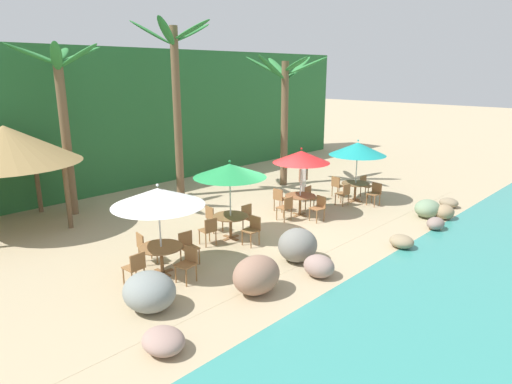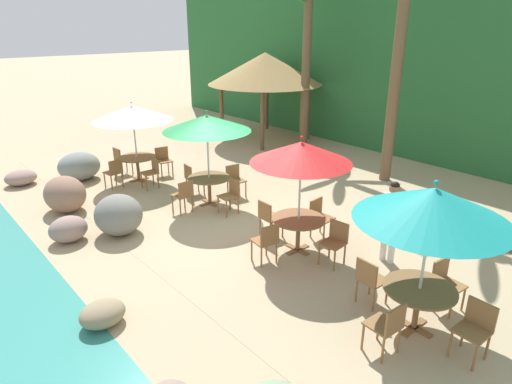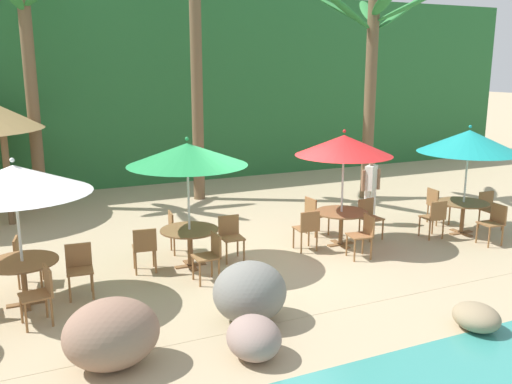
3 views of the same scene
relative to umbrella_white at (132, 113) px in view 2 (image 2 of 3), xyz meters
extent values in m
plane|color=tan|center=(4.43, 0.35, -2.05)|extent=(120.00, 120.00, 0.00)
cube|color=tan|center=(4.43, 0.35, -2.05)|extent=(18.00, 5.20, 0.01)
cube|color=#286633|center=(4.43, 9.35, 0.95)|extent=(28.00, 2.40, 6.00)
ellipsoid|color=gray|center=(-1.91, -2.81, -1.83)|extent=(0.76, 0.89, 0.44)
ellipsoid|color=gray|center=(3.04, -2.01, -1.59)|extent=(1.11, 1.05, 0.92)
ellipsoid|color=#936E59|center=(0.93, -2.47, -1.60)|extent=(1.22, 0.98, 0.90)
ellipsoid|color=#937F60|center=(5.91, -3.62, -1.86)|extent=(0.62, 0.72, 0.39)
ellipsoid|color=gray|center=(2.65, -3.01, -1.77)|extent=(0.71, 0.82, 0.56)
ellipsoid|color=gray|center=(-1.22, -1.31, -1.63)|extent=(1.10, 1.24, 0.84)
cylinder|color=silver|center=(0.00, 0.00, -0.97)|extent=(0.04, 0.04, 2.15)
cone|color=white|center=(0.00, 0.00, 0.00)|extent=(2.32, 2.32, 0.44)
sphere|color=white|center=(0.00, 0.00, 0.30)|extent=(0.07, 0.07, 0.07)
cube|color=brown|center=(0.00, 0.00, -2.04)|extent=(0.60, 0.12, 0.03)
cube|color=brown|center=(0.00, 0.00, -2.04)|extent=(0.12, 0.60, 0.03)
cylinder|color=brown|center=(0.00, 0.00, -1.68)|extent=(0.09, 0.09, 0.71)
cylinder|color=brown|center=(0.00, 0.00, -1.33)|extent=(1.10, 1.10, 0.03)
cylinder|color=olive|center=(1.01, -0.26, -1.83)|extent=(0.04, 0.04, 0.45)
cylinder|color=olive|center=(0.65, -0.23, -1.83)|extent=(0.04, 0.04, 0.45)
cylinder|color=olive|center=(1.04, 0.09, -1.83)|extent=(0.04, 0.04, 0.45)
cylinder|color=olive|center=(0.68, 0.12, -1.83)|extent=(0.04, 0.04, 0.45)
cube|color=olive|center=(0.85, -0.07, -1.59)|extent=(0.45, 0.45, 0.03)
cube|color=olive|center=(0.86, 0.13, -1.39)|extent=(0.42, 0.07, 0.42)
cylinder|color=olive|center=(0.33, 0.99, -1.83)|extent=(0.04, 0.04, 0.45)
cylinder|color=olive|center=(0.28, 0.64, -1.83)|extent=(0.04, 0.04, 0.45)
cylinder|color=olive|center=(-0.03, 1.04, -1.83)|extent=(0.04, 0.04, 0.45)
cylinder|color=olive|center=(-0.08, 0.69, -1.83)|extent=(0.04, 0.04, 0.45)
cube|color=olive|center=(0.13, 0.84, -1.59)|extent=(0.48, 0.48, 0.03)
cube|color=olive|center=(-0.07, 0.87, -1.39)|extent=(0.10, 0.42, 0.42)
cylinder|color=olive|center=(-1.04, 0.11, -1.83)|extent=(0.04, 0.04, 0.45)
cylinder|color=olive|center=(-0.68, 0.14, -1.83)|extent=(0.04, 0.04, 0.45)
cylinder|color=olive|center=(-1.02, -0.24, -1.83)|extent=(0.04, 0.04, 0.45)
cylinder|color=olive|center=(-0.66, -0.22, -1.83)|extent=(0.04, 0.04, 0.45)
cube|color=olive|center=(-0.85, -0.05, -1.59)|extent=(0.45, 0.45, 0.03)
cube|color=olive|center=(-0.84, -0.25, -1.39)|extent=(0.42, 0.06, 0.42)
cylinder|color=olive|center=(-0.03, -1.04, -1.83)|extent=(0.04, 0.04, 0.45)
cylinder|color=olive|center=(-0.08, -0.69, -1.83)|extent=(0.04, 0.04, 0.45)
cylinder|color=olive|center=(0.32, -0.99, -1.83)|extent=(0.04, 0.04, 0.45)
cylinder|color=olive|center=(0.27, -0.64, -1.83)|extent=(0.04, 0.04, 0.45)
cube|color=olive|center=(0.12, -0.84, -1.59)|extent=(0.48, 0.48, 0.03)
cube|color=olive|center=(0.32, -0.81, -1.39)|extent=(0.10, 0.42, 0.42)
cylinder|color=silver|center=(2.93, 0.56, -0.92)|extent=(0.04, 0.04, 2.26)
cone|color=#238E47|center=(2.93, 0.56, 0.11)|extent=(2.22, 2.22, 0.40)
sphere|color=#238E47|center=(2.93, 0.56, 0.40)|extent=(0.07, 0.07, 0.07)
cube|color=brown|center=(2.93, 0.56, -2.04)|extent=(0.60, 0.12, 0.03)
cube|color=brown|center=(2.93, 0.56, -2.04)|extent=(0.12, 0.60, 0.03)
cylinder|color=brown|center=(2.93, 0.56, -1.68)|extent=(0.09, 0.09, 0.71)
cylinder|color=brown|center=(2.93, 0.56, -1.33)|extent=(1.10, 1.10, 0.03)
cylinder|color=olive|center=(3.95, 0.34, -1.83)|extent=(0.04, 0.04, 0.45)
cylinder|color=olive|center=(3.59, 0.35, -1.83)|extent=(0.04, 0.04, 0.45)
cylinder|color=olive|center=(3.96, 0.69, -1.83)|extent=(0.04, 0.04, 0.45)
cylinder|color=olive|center=(3.61, 0.71, -1.83)|extent=(0.04, 0.04, 0.45)
cube|color=olive|center=(3.78, 0.52, -1.59)|extent=(0.44, 0.44, 0.03)
cube|color=olive|center=(3.79, 0.72, -1.39)|extent=(0.42, 0.05, 0.42)
cylinder|color=olive|center=(3.21, 1.56, -1.83)|extent=(0.04, 0.04, 0.45)
cylinder|color=olive|center=(3.17, 1.21, -1.83)|extent=(0.04, 0.04, 0.45)
cylinder|color=olive|center=(2.85, 1.60, -1.83)|extent=(0.04, 0.04, 0.45)
cylinder|color=olive|center=(2.82, 1.24, -1.83)|extent=(0.04, 0.04, 0.45)
cube|color=olive|center=(3.01, 1.40, -1.59)|extent=(0.46, 0.46, 0.03)
cube|color=olive|center=(2.82, 1.42, -1.39)|extent=(0.08, 0.42, 0.42)
cylinder|color=olive|center=(1.93, 0.87, -1.83)|extent=(0.04, 0.04, 0.45)
cylinder|color=olive|center=(2.29, 0.82, -1.83)|extent=(0.04, 0.04, 0.45)
cylinder|color=olive|center=(1.89, 0.51, -1.83)|extent=(0.04, 0.04, 0.45)
cylinder|color=olive|center=(2.24, 0.47, -1.83)|extent=(0.04, 0.04, 0.45)
cube|color=olive|center=(2.09, 0.67, -1.59)|extent=(0.47, 0.47, 0.03)
cube|color=olive|center=(2.06, 0.47, -1.39)|extent=(0.42, 0.09, 0.42)
cylinder|color=olive|center=(2.77, -0.47, -1.83)|extent=(0.04, 0.04, 0.45)
cylinder|color=olive|center=(2.77, -0.12, -1.83)|extent=(0.04, 0.04, 0.45)
cylinder|color=olive|center=(3.13, -0.47, -1.83)|extent=(0.04, 0.04, 0.45)
cylinder|color=olive|center=(3.12, -0.11, -1.83)|extent=(0.04, 0.04, 0.45)
cube|color=olive|center=(2.95, -0.29, -1.59)|extent=(0.43, 0.43, 0.03)
cube|color=olive|center=(3.15, -0.29, -1.39)|extent=(0.05, 0.42, 0.42)
cylinder|color=silver|center=(6.24, 0.46, -0.93)|extent=(0.04, 0.04, 2.25)
cone|color=red|center=(6.24, 0.46, 0.10)|extent=(2.01, 2.01, 0.42)
sphere|color=red|center=(6.24, 0.46, 0.39)|extent=(0.07, 0.07, 0.07)
cube|color=brown|center=(6.24, 0.46, -2.04)|extent=(0.60, 0.12, 0.03)
cube|color=brown|center=(6.24, 0.46, -2.04)|extent=(0.12, 0.60, 0.03)
cylinder|color=brown|center=(6.24, 0.46, -1.68)|extent=(0.09, 0.09, 0.71)
cylinder|color=brown|center=(6.24, 0.46, -1.33)|extent=(1.10, 1.10, 0.03)
cylinder|color=olive|center=(7.28, 0.39, -1.83)|extent=(0.04, 0.04, 0.45)
cylinder|color=olive|center=(6.93, 0.35, -1.83)|extent=(0.04, 0.04, 0.45)
cylinder|color=olive|center=(7.25, 0.74, -1.83)|extent=(0.04, 0.04, 0.45)
cylinder|color=olive|center=(6.89, 0.71, -1.83)|extent=(0.04, 0.04, 0.45)
cube|color=olive|center=(7.09, 0.55, -1.59)|extent=(0.46, 0.46, 0.03)
cube|color=olive|center=(7.07, 0.75, -1.39)|extent=(0.42, 0.08, 0.42)
cylinder|color=olive|center=(6.34, 1.50, -1.83)|extent=(0.04, 0.04, 0.45)
cylinder|color=olive|center=(6.37, 1.14, -1.83)|extent=(0.04, 0.04, 0.45)
cylinder|color=olive|center=(5.98, 1.47, -1.83)|extent=(0.04, 0.04, 0.45)
cylinder|color=olive|center=(6.01, 1.11, -1.83)|extent=(0.04, 0.04, 0.45)
cube|color=olive|center=(6.17, 1.31, -1.59)|extent=(0.45, 0.45, 0.03)
cube|color=olive|center=(5.98, 1.29, -1.39)|extent=(0.07, 0.42, 0.42)
cylinder|color=olive|center=(5.22, 0.68, -1.83)|extent=(0.04, 0.04, 0.45)
cylinder|color=olive|center=(5.58, 0.66, -1.83)|extent=(0.04, 0.04, 0.45)
cylinder|color=olive|center=(5.21, 0.32, -1.83)|extent=(0.04, 0.04, 0.45)
cylinder|color=olive|center=(5.56, 0.31, -1.83)|extent=(0.04, 0.04, 0.45)
cube|color=olive|center=(5.39, 0.49, -1.59)|extent=(0.44, 0.44, 0.03)
cube|color=olive|center=(5.39, 0.29, -1.39)|extent=(0.42, 0.05, 0.42)
cylinder|color=olive|center=(5.92, -0.53, -1.83)|extent=(0.04, 0.04, 0.45)
cylinder|color=olive|center=(5.97, -0.18, -1.83)|extent=(0.04, 0.04, 0.45)
cylinder|color=olive|center=(6.27, -0.58, -1.83)|extent=(0.04, 0.04, 0.45)
cylinder|color=olive|center=(6.32, -0.23, -1.83)|extent=(0.04, 0.04, 0.45)
cube|color=olive|center=(6.12, -0.38, -1.59)|extent=(0.48, 0.48, 0.03)
cube|color=olive|center=(6.32, -0.41, -1.39)|extent=(0.10, 0.42, 0.42)
cylinder|color=silver|center=(9.21, 0.02, -0.94)|extent=(0.04, 0.04, 2.22)
cone|color=teal|center=(9.21, 0.02, 0.07)|extent=(2.22, 2.22, 0.50)
sphere|color=teal|center=(9.21, 0.02, 0.39)|extent=(0.07, 0.07, 0.07)
cube|color=brown|center=(9.21, 0.02, -2.04)|extent=(0.60, 0.12, 0.03)
cube|color=brown|center=(9.21, 0.02, -2.04)|extent=(0.12, 0.60, 0.03)
cylinder|color=brown|center=(9.21, 0.02, -1.68)|extent=(0.09, 0.09, 0.71)
cylinder|color=brown|center=(9.21, 0.02, -1.33)|extent=(1.10, 1.10, 0.03)
cylinder|color=olive|center=(10.23, -0.21, -1.83)|extent=(0.04, 0.04, 0.45)
cylinder|color=olive|center=(9.87, -0.19, -1.83)|extent=(0.04, 0.04, 0.45)
cylinder|color=olive|center=(10.24, 0.15, -1.83)|extent=(0.04, 0.04, 0.45)
cylinder|color=olive|center=(9.89, 0.17, -1.83)|extent=(0.04, 0.04, 0.45)
cube|color=olive|center=(10.06, -0.02, -1.59)|extent=(0.44, 0.44, 0.03)
cube|color=olive|center=(10.06, 0.18, -1.39)|extent=(0.42, 0.05, 0.42)
cylinder|color=olive|center=(9.49, 1.02, -1.83)|extent=(0.04, 0.04, 0.45)
cylinder|color=olive|center=(9.45, 0.67, -1.83)|extent=(0.04, 0.04, 0.45)
cylinder|color=olive|center=(9.13, 1.06, -1.83)|extent=(0.04, 0.04, 0.45)
cylinder|color=olive|center=(9.10, 0.70, -1.83)|extent=(0.04, 0.04, 0.45)
cube|color=olive|center=(9.29, 0.86, -1.59)|extent=(0.46, 0.46, 0.03)
cube|color=olive|center=(9.09, 0.88, -1.39)|extent=(0.08, 0.42, 0.42)
cylinder|color=olive|center=(8.19, 0.26, -1.83)|extent=(0.04, 0.04, 0.45)
cylinder|color=olive|center=(8.55, 0.24, -1.83)|extent=(0.04, 0.04, 0.45)
cylinder|color=olive|center=(8.17, -0.10, -1.83)|extent=(0.04, 0.04, 0.45)
cylinder|color=olive|center=(8.53, -0.12, -1.83)|extent=(0.04, 0.04, 0.45)
cube|color=olive|center=(8.36, 0.07, -1.59)|extent=(0.45, 0.45, 0.03)
cube|color=olive|center=(8.35, -0.13, -1.39)|extent=(0.42, 0.06, 0.42)
cylinder|color=olive|center=(8.96, -1.00, -1.83)|extent=(0.04, 0.04, 0.45)
cylinder|color=olive|center=(8.98, -0.64, -1.83)|extent=(0.04, 0.04, 0.45)
cylinder|color=olive|center=(9.32, -1.02, -1.83)|extent=(0.04, 0.04, 0.45)
cylinder|color=olive|center=(9.34, -0.67, -1.83)|extent=(0.04, 0.04, 0.45)
cube|color=olive|center=(9.15, -0.83, -1.59)|extent=(0.45, 0.45, 0.03)
cube|color=olive|center=(9.35, -0.84, -1.39)|extent=(0.06, 0.42, 0.42)
cylinder|color=brown|center=(0.66, 6.53, 0.83)|extent=(0.32, 0.32, 5.76)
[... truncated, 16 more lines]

